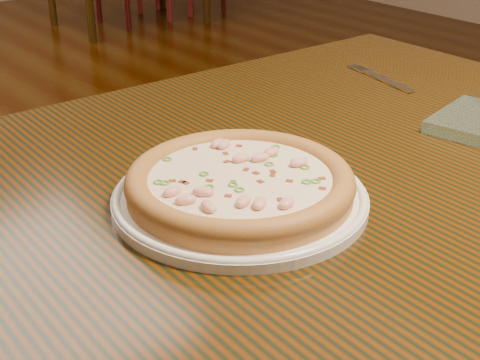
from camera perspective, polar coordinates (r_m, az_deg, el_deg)
ground at (r=1.73m, az=-1.84°, el=-13.94°), size 9.00×9.00×0.00m
hero_table at (r=0.93m, az=3.96°, el=-4.01°), size 1.20×0.80×0.75m
plate at (r=0.78m, az=0.00°, el=-1.41°), size 0.30×0.30×0.02m
pizza at (r=0.77m, az=-0.00°, el=-0.20°), size 0.27×0.27×0.03m
fork at (r=1.23m, az=12.02°, el=8.48°), size 0.05×0.18×0.00m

